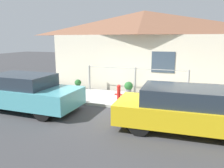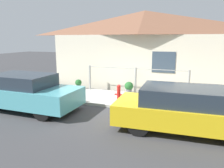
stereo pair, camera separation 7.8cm
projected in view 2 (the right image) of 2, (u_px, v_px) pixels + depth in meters
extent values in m
plane|color=#38383A|center=(121.00, 109.00, 8.50)|extent=(60.00, 60.00, 0.00)
cube|color=#B2AFA8|center=(129.00, 100.00, 9.58)|extent=(24.00, 2.38, 0.11)
cube|color=beige|center=(139.00, 64.00, 10.90)|extent=(9.62, 0.12, 2.88)
cube|color=#384756|center=(164.00, 62.00, 10.40)|extent=(1.10, 0.04, 1.00)
pyramid|color=brown|center=(145.00, 23.00, 11.43)|extent=(10.02, 2.20, 1.24)
cylinder|color=#999993|center=(90.00, 77.00, 11.21)|extent=(0.10, 0.10, 1.24)
cylinder|color=#999993|center=(135.00, 80.00, 10.40)|extent=(0.10, 0.10, 1.24)
cylinder|color=#999993|center=(189.00, 84.00, 9.60)|extent=(0.10, 0.10, 1.24)
cylinder|color=#999993|center=(136.00, 69.00, 10.29)|extent=(4.80, 0.03, 0.03)
cube|color=teal|center=(27.00, 95.00, 8.32)|extent=(4.16, 1.78, 0.66)
cube|color=#232D38|center=(22.00, 80.00, 8.26)|extent=(2.29, 1.56, 0.47)
cylinder|color=black|center=(67.00, 99.00, 8.62)|extent=(0.66, 0.21, 0.66)
cylinder|color=black|center=(42.00, 111.00, 7.24)|extent=(0.66, 0.21, 0.66)
cylinder|color=black|center=(16.00, 94.00, 9.50)|extent=(0.66, 0.21, 0.66)
cube|color=gold|center=(188.00, 114.00, 6.38)|extent=(4.30, 1.90, 0.60)
cube|color=#232D38|center=(183.00, 95.00, 6.32)|extent=(2.39, 1.62, 0.49)
cylinder|color=black|center=(147.00, 109.00, 7.51)|extent=(0.63, 0.22, 0.62)
cylinder|color=black|center=(138.00, 125.00, 6.12)|extent=(0.63, 0.22, 0.62)
cylinder|color=red|center=(119.00, 95.00, 8.78)|extent=(0.14, 0.14, 0.68)
sphere|color=red|center=(119.00, 86.00, 8.71)|extent=(0.15, 0.15, 0.15)
cylinder|color=red|center=(116.00, 94.00, 8.81)|extent=(0.13, 0.06, 0.06)
cylinder|color=red|center=(121.00, 95.00, 8.74)|extent=(0.13, 0.06, 0.06)
cylinder|color=slate|center=(129.00, 91.00, 10.45)|extent=(0.28, 0.28, 0.21)
sphere|color=#235B28|center=(129.00, 86.00, 10.39)|extent=(0.41, 0.41, 0.41)
cylinder|color=slate|center=(79.00, 87.00, 11.35)|extent=(0.24, 0.24, 0.22)
sphere|color=#235B28|center=(78.00, 83.00, 11.30)|extent=(0.33, 0.33, 0.33)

